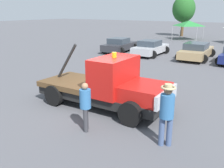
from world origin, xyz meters
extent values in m
plane|color=#545459|center=(0.00, 0.00, 0.00)|extent=(160.00, 160.00, 0.00)
cube|color=black|center=(0.00, 0.00, 0.53)|extent=(5.46, 2.00, 0.35)
cube|color=red|center=(1.95, 0.04, 0.98)|extent=(1.55, 1.81, 0.55)
cube|color=silver|center=(2.76, 0.06, 0.95)|extent=(0.16, 1.89, 0.50)
cube|color=red|center=(0.60, 0.01, 1.41)|extent=(1.24, 2.12, 1.42)
cube|color=brown|center=(-1.35, -0.03, 0.81)|extent=(2.75, 2.15, 0.22)
cylinder|color=black|center=(-1.86, -0.04, 1.70)|extent=(1.19, 0.14, 1.63)
cylinder|color=orange|center=(0.60, 0.01, 2.23)|extent=(0.18, 0.18, 0.20)
cylinder|color=black|center=(1.85, 1.04, 0.44)|extent=(0.88, 0.26, 0.88)
cylinder|color=black|center=(1.90, -0.96, 0.44)|extent=(0.88, 0.26, 0.88)
cylinder|color=black|center=(-1.78, 0.96, 0.44)|extent=(0.88, 0.26, 0.88)
cylinder|color=black|center=(-1.74, -1.03, 0.44)|extent=(0.88, 0.26, 0.88)
cylinder|color=#475B84|center=(3.30, -1.57, 0.45)|extent=(0.17, 0.17, 0.89)
cylinder|color=#475B84|center=(3.50, -1.46, 0.45)|extent=(0.17, 0.17, 0.89)
cylinder|color=teal|center=(3.40, -1.52, 1.24)|extent=(0.41, 0.41, 0.70)
sphere|color=brown|center=(3.40, -1.52, 1.72)|extent=(0.24, 0.24, 0.24)
torus|color=tan|center=(3.40, -1.52, 1.80)|extent=(0.42, 0.42, 0.06)
cylinder|color=tan|center=(3.40, -1.52, 1.85)|extent=(0.22, 0.22, 0.11)
cylinder|color=#38383D|center=(0.79, -1.99, 0.40)|extent=(0.15, 0.15, 0.80)
cylinder|color=#38383D|center=(0.90, -2.15, 0.40)|extent=(0.15, 0.15, 0.80)
cylinder|color=teal|center=(0.84, -2.07, 1.12)|extent=(0.37, 0.37, 0.64)
sphere|color=#A87A56|center=(0.84, -2.07, 1.55)|extent=(0.22, 0.22, 0.22)
cube|color=#2D2D33|center=(-6.93, 12.44, 0.54)|extent=(2.23, 4.53, 0.60)
cube|color=#333D47|center=(-6.91, 12.22, 1.09)|extent=(1.76, 1.98, 0.50)
cylinder|color=black|center=(-7.93, 13.84, 0.34)|extent=(0.68, 0.22, 0.68)
cylinder|color=black|center=(-6.22, 14.00, 0.34)|extent=(0.68, 0.22, 0.68)
cylinder|color=black|center=(-7.64, 10.87, 0.34)|extent=(0.68, 0.22, 0.68)
cylinder|color=black|center=(-5.93, 11.04, 0.34)|extent=(0.68, 0.22, 0.68)
cube|color=#B7B7BC|center=(-3.67, 12.41, 0.54)|extent=(1.91, 4.44, 0.60)
cube|color=#333D47|center=(-3.67, 12.19, 1.09)|extent=(1.63, 1.89, 0.50)
cylinder|color=black|center=(-4.57, 13.89, 0.34)|extent=(0.68, 0.22, 0.68)
cylinder|color=black|center=(-2.86, 13.93, 0.34)|extent=(0.68, 0.22, 0.68)
cylinder|color=black|center=(-4.49, 10.90, 0.34)|extent=(0.68, 0.22, 0.68)
cylinder|color=black|center=(-2.78, 10.94, 0.34)|extent=(0.68, 0.22, 0.68)
cube|color=tan|center=(0.23, 12.87, 0.54)|extent=(2.14, 4.97, 0.60)
cube|color=#333D47|center=(0.24, 12.63, 1.09)|extent=(1.76, 2.13, 0.50)
cylinder|color=black|center=(-0.75, 14.48, 0.34)|extent=(0.68, 0.22, 0.68)
cylinder|color=black|center=(1.03, 14.58, 0.34)|extent=(0.68, 0.22, 0.68)
cylinder|color=black|center=(-0.58, 11.17, 0.34)|extent=(0.68, 0.22, 0.68)
cylinder|color=black|center=(1.21, 11.26, 0.34)|extent=(0.68, 0.22, 0.68)
cylinder|color=black|center=(2.40, 11.18, 0.34)|extent=(0.68, 0.22, 0.68)
cylinder|color=#9E9EA3|center=(-6.34, 24.70, 0.91)|extent=(0.07, 0.07, 1.82)
cylinder|color=#9E9EA3|center=(-3.12, 24.70, 0.91)|extent=(0.07, 0.07, 1.82)
cylinder|color=#9E9EA3|center=(-6.34, 27.92, 0.91)|extent=(0.07, 0.07, 1.82)
cylinder|color=#9E9EA3|center=(-3.12, 27.92, 0.91)|extent=(0.07, 0.07, 1.82)
pyramid|color=#287F38|center=(-4.73, 26.31, 2.17)|extent=(3.21, 3.21, 0.71)
cylinder|color=brown|center=(-6.91, 30.41, 1.05)|extent=(0.42, 0.42, 2.10)
ellipsoid|color=#235B23|center=(-6.91, 30.41, 4.04)|extent=(3.35, 3.35, 3.89)
camera|label=1|loc=(5.77, -7.88, 3.87)|focal=40.00mm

